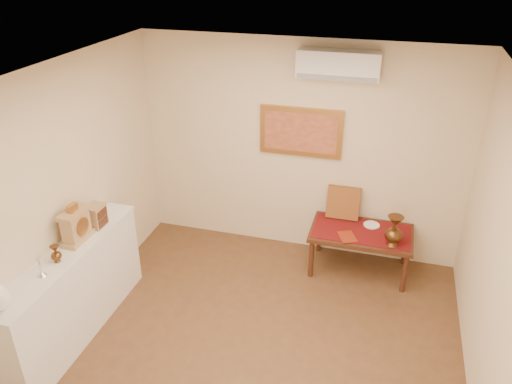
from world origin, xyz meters
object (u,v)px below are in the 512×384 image
(wooden_chest, at_px, (96,216))
(brass_urn_tall, at_px, (395,228))
(mantel_clock, at_px, (76,225))
(low_table, at_px, (361,236))
(display_ledge, at_px, (74,293))

(wooden_chest, bearing_deg, brass_urn_tall, 20.98)
(brass_urn_tall, xyz_separation_m, mantel_clock, (-3.04, -1.45, 0.37))
(brass_urn_tall, height_order, mantel_clock, mantel_clock)
(mantel_clock, distance_m, low_table, 3.22)
(display_ledge, relative_size, low_table, 1.68)
(wooden_chest, distance_m, low_table, 3.04)
(brass_urn_tall, distance_m, display_ledge, 3.48)
(brass_urn_tall, relative_size, display_ledge, 0.22)
(mantel_clock, bearing_deg, low_table, 31.84)
(low_table, bearing_deg, display_ledge, -144.90)
(display_ledge, distance_m, mantel_clock, 0.70)
(mantel_clock, relative_size, wooden_chest, 1.68)
(brass_urn_tall, xyz_separation_m, low_table, (-0.36, 0.21, -0.30))
(brass_urn_tall, height_order, display_ledge, brass_urn_tall)
(mantel_clock, height_order, low_table, mantel_clock)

